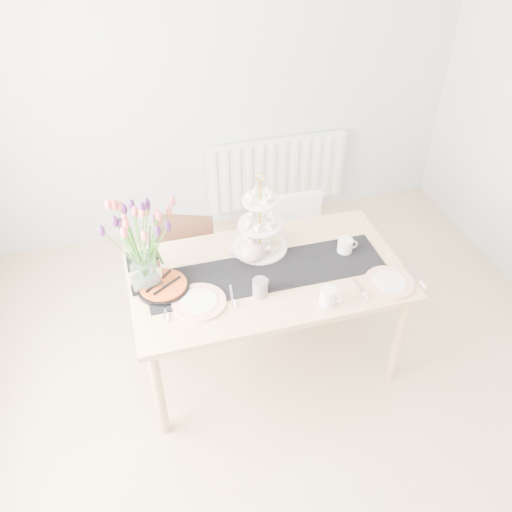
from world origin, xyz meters
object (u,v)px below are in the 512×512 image
object	(u,v)px
plate_left	(199,302)
plate_right	(389,282)
dining_table	(267,282)
tart_tin	(163,287)
tulip_vase	(138,234)
cream_jug	(345,246)
mug_grey	(260,287)
cake_stand	(260,231)
teapot	(251,252)
chair_brown	(184,265)
mug_white	(328,296)
radiator	(277,172)
chair_white	(298,240)

from	to	relation	value
plate_left	plate_right	bearing A→B (deg)	-7.13
dining_table	tart_tin	size ratio (longest dim) A/B	5.37
tart_tin	plate_right	bearing A→B (deg)	-13.64
tart_tin	dining_table	bearing A→B (deg)	-1.81
tulip_vase	cream_jug	world-z (taller)	tulip_vase
cream_jug	mug_grey	xyz separation A→B (m)	(-0.60, -0.22, 0.01)
cake_stand	plate_left	size ratio (longest dim) A/B	1.64
cream_jug	tart_tin	world-z (taller)	cream_jug
teapot	plate_left	xyz separation A→B (m)	(-0.37, -0.27, -0.07)
cake_stand	chair_brown	bearing A→B (deg)	143.33
tart_tin	mug_white	bearing A→B (deg)	-23.00
teapot	plate_left	world-z (taller)	teapot
tulip_vase	plate_left	bearing A→B (deg)	-42.71
radiator	mug_grey	size ratio (longest dim) A/B	11.66
chair_white	tulip_vase	world-z (taller)	tulip_vase
chair_white	plate_right	world-z (taller)	chair_white
chair_white	plate_right	distance (m)	0.98
cake_stand	tart_tin	bearing A→B (deg)	-162.21
tulip_vase	cake_stand	distance (m)	0.75
tart_tin	plate_right	distance (m)	1.28
tart_tin	plate_left	bearing A→B (deg)	-44.59
cream_jug	mug_white	size ratio (longest dim) A/B	0.87
chair_brown	tulip_vase	world-z (taller)	tulip_vase
tulip_vase	mug_white	bearing A→B (deg)	-24.71
dining_table	plate_right	bearing A→B (deg)	-23.74
dining_table	teapot	bearing A→B (deg)	117.39
tart_tin	tulip_vase	bearing A→B (deg)	141.28
cake_stand	chair_white	bearing A→B (deg)	44.61
teapot	plate_left	bearing A→B (deg)	-131.46
chair_white	mug_white	distance (m)	1.03
chair_brown	tulip_vase	bearing A→B (deg)	-100.13
radiator	teapot	world-z (taller)	teapot
chair_white	mug_grey	xyz separation A→B (m)	(-0.51, -0.78, 0.36)
tulip_vase	plate_right	bearing A→B (deg)	-15.62
mug_grey	plate_left	size ratio (longest dim) A/B	0.34
cake_stand	mug_white	bearing A→B (deg)	-68.29
chair_brown	plate_left	size ratio (longest dim) A/B	2.62
chair_white	plate_left	size ratio (longest dim) A/B	2.58
radiator	mug_grey	bearing A→B (deg)	-110.50
chair_brown	mug_grey	xyz separation A→B (m)	(0.33, -0.72, 0.35)
radiator	mug_white	world-z (taller)	mug_white
chair_white	dining_table	bearing A→B (deg)	-122.63
cake_stand	mug_white	distance (m)	0.61
chair_white	chair_brown	bearing A→B (deg)	-173.77
tulip_vase	tart_tin	xyz separation A→B (m)	(0.09, -0.07, -0.34)
chair_brown	teapot	bearing A→B (deg)	-29.72
chair_white	radiator	bearing A→B (deg)	83.56
teapot	tart_tin	distance (m)	0.55
cake_stand	plate_right	bearing A→B (deg)	-38.87
plate_left	radiator	bearing A→B (deg)	59.93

